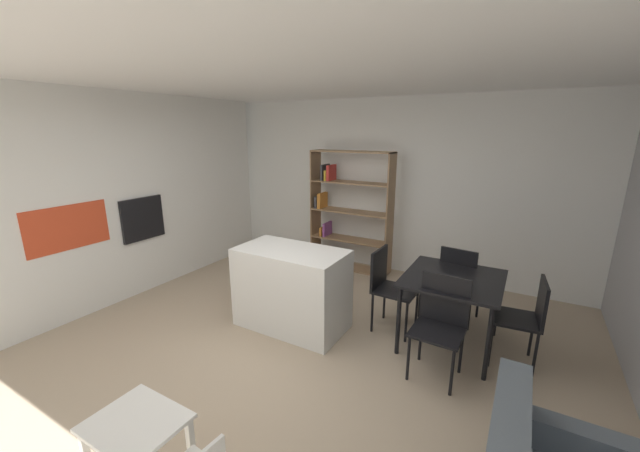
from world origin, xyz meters
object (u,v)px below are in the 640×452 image
at_px(open_bookshelf, 344,213).
at_px(dining_table, 453,284).
at_px(built_in_oven, 143,219).
at_px(child_table, 137,434).
at_px(kitchen_island, 292,288).
at_px(dining_chair_island_side, 388,282).
at_px(dining_chair_near, 441,317).
at_px(dining_chair_far, 459,279).
at_px(dining_chair_window_side, 527,314).

distance_m(open_bookshelf, dining_table, 2.51).
bearing_deg(built_in_oven, open_bookshelf, 47.86).
relative_size(open_bookshelf, child_table, 3.43).
xyz_separation_m(kitchen_island, open_bookshelf, (-0.33, 2.02, 0.45)).
relative_size(child_table, dining_table, 0.56).
bearing_deg(dining_table, dining_chair_island_side, 179.73).
bearing_deg(dining_chair_near, dining_chair_island_side, 145.63).
bearing_deg(kitchen_island, open_bookshelf, 99.24).
relative_size(kitchen_island, dining_chair_far, 1.31).
relative_size(dining_table, dining_chair_far, 1.05).
bearing_deg(dining_chair_far, built_in_oven, 24.19).
distance_m(child_table, dining_chair_near, 2.54).
bearing_deg(dining_chair_island_side, child_table, 168.06).
xyz_separation_m(open_bookshelf, dining_chair_window_side, (2.68, -1.50, -0.39)).
distance_m(built_in_oven, dining_table, 4.06).
bearing_deg(dining_chair_island_side, built_in_oven, 103.86).
xyz_separation_m(open_bookshelf, dining_chair_far, (1.98, -1.00, -0.37)).
bearing_deg(child_table, built_in_oven, 143.27).
height_order(dining_table, dining_chair_far, dining_chair_far).
distance_m(dining_chair_island_side, dining_chair_window_side, 1.38).
height_order(kitchen_island, dining_chair_near, dining_chair_near).
bearing_deg(child_table, open_bookshelf, 98.71).
bearing_deg(dining_table, dining_chair_far, 91.44).
xyz_separation_m(dining_table, dining_chair_near, (0.00, -0.52, -0.13)).
height_order(built_in_oven, open_bookshelf, open_bookshelf).
height_order(dining_table, dining_chair_island_side, dining_chair_island_side).
bearing_deg(built_in_oven, dining_chair_far, 16.91).
bearing_deg(dining_chair_near, dining_chair_window_side, 39.68).
relative_size(dining_chair_near, dining_chair_far, 1.00).
bearing_deg(child_table, dining_chair_far, 67.13).
distance_m(kitchen_island, dining_chair_near, 1.67).
bearing_deg(dining_chair_far, open_bookshelf, -19.49).
bearing_deg(dining_chair_island_side, kitchen_island, 119.71).
distance_m(kitchen_island, dining_chair_window_side, 2.41).
bearing_deg(dining_chair_window_side, dining_chair_near, -58.19).
height_order(kitchen_island, dining_chair_window_side, kitchen_island).
bearing_deg(dining_chair_far, dining_chair_window_side, 151.56).
height_order(child_table, dining_chair_island_side, dining_chair_island_side).
distance_m(built_in_oven, dining_chair_island_side, 3.40).
height_order(built_in_oven, dining_chair_island_side, built_in_oven).
relative_size(built_in_oven, child_table, 1.09).
bearing_deg(child_table, dining_chair_window_side, 52.60).
xyz_separation_m(built_in_oven, child_table, (2.63, -1.96, -0.64)).
height_order(open_bookshelf, dining_chair_window_side, open_bookshelf).
height_order(open_bookshelf, dining_table, open_bookshelf).
xyz_separation_m(child_table, dining_chair_far, (1.34, 3.17, 0.14)).
relative_size(dining_chair_far, dining_chair_window_side, 1.07).
xyz_separation_m(built_in_oven, open_bookshelf, (1.99, 2.20, -0.13)).
relative_size(kitchen_island, dining_chair_near, 1.31).
relative_size(built_in_oven, dining_chair_window_side, 0.69).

